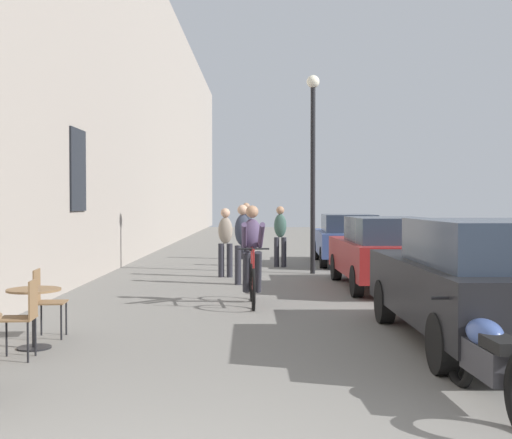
{
  "coord_description": "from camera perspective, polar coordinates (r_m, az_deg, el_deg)",
  "views": [
    {
      "loc": [
        0.6,
        -3.73,
        1.75
      ],
      "look_at": [
        0.45,
        16.84,
        1.23
      ],
      "focal_mm": 46.39,
      "sensor_mm": 36.0,
      "label": 1
    }
  ],
  "objects": [
    {
      "name": "building_facade_left",
      "position": [
        18.49,
        -12.52,
        11.76
      ],
      "size": [
        0.54,
        68.0,
        10.15
      ],
      "color": "gray",
      "rests_on": "ground_plane"
    },
    {
      "name": "pedestrian_furthest",
      "position": [
        20.51,
        -0.84,
        -0.69
      ],
      "size": [
        0.35,
        0.25,
        1.76
      ],
      "color": "#26262D",
      "rests_on": "ground_plane"
    },
    {
      "name": "parked_motorcycle",
      "position": [
        6.11,
        19.51,
        -11.4
      ],
      "size": [
        0.62,
        2.15,
        0.92
      ],
      "color": "black",
      "rests_on": "ground_plane"
    },
    {
      "name": "cafe_chair_mid_toward_street",
      "position": [
        9.06,
        -17.74,
        -6.47
      ],
      "size": [
        0.41,
        0.41,
        0.89
      ],
      "color": "black",
      "rests_on": "ground_plane"
    },
    {
      "name": "pedestrian_far",
      "position": [
        18.06,
        2.1,
        -1.15
      ],
      "size": [
        0.37,
        0.29,
        1.66
      ],
      "color": "#26262D",
      "rests_on": "ground_plane"
    },
    {
      "name": "pedestrian_near",
      "position": [
        14.14,
        -1.16,
        -1.75
      ],
      "size": [
        0.37,
        0.29,
        1.71
      ],
      "color": "#26262D",
      "rests_on": "ground_plane"
    },
    {
      "name": "parked_car_nearest",
      "position": [
        8.54,
        18.64,
        -5.01
      ],
      "size": [
        1.91,
        4.4,
        1.55
      ],
      "color": "black",
      "rests_on": "ground_plane"
    },
    {
      "name": "cyclist_on_bicycle",
      "position": [
        11.44,
        -0.32,
        -3.29
      ],
      "size": [
        0.52,
        1.76,
        1.74
      ],
      "color": "black",
      "rests_on": "ground_plane"
    },
    {
      "name": "street_lamp",
      "position": [
        16.46,
        4.93,
        6.16
      ],
      "size": [
        0.32,
        0.32,
        4.9
      ],
      "color": "black",
      "rests_on": "ground_plane"
    },
    {
      "name": "cafe_chair_mid_toward_wall",
      "position": [
        7.9,
        -19.4,
        -7.65
      ],
      "size": [
        0.41,
        0.41,
        0.89
      ],
      "color": "black",
      "rests_on": "ground_plane"
    },
    {
      "name": "parked_car_third",
      "position": [
        19.06,
        7.86,
        -1.61
      ],
      "size": [
        1.8,
        4.07,
        1.43
      ],
      "color": "#384C84",
      "rests_on": "ground_plane"
    },
    {
      "name": "pedestrian_mid",
      "position": [
        15.59,
        -2.65,
        -1.64
      ],
      "size": [
        0.36,
        0.27,
        1.63
      ],
      "color": "#26262D",
      "rests_on": "ground_plane"
    },
    {
      "name": "cafe_table_mid",
      "position": [
        8.44,
        -18.6,
        -7.03
      ],
      "size": [
        0.64,
        0.64,
        0.72
      ],
      "color": "black",
      "rests_on": "ground_plane"
    },
    {
      "name": "parked_car_second",
      "position": [
        13.78,
        11.01,
        -2.72
      ],
      "size": [
        1.84,
        4.17,
        1.47
      ],
      "color": "maroon",
      "rests_on": "ground_plane"
    }
  ]
}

